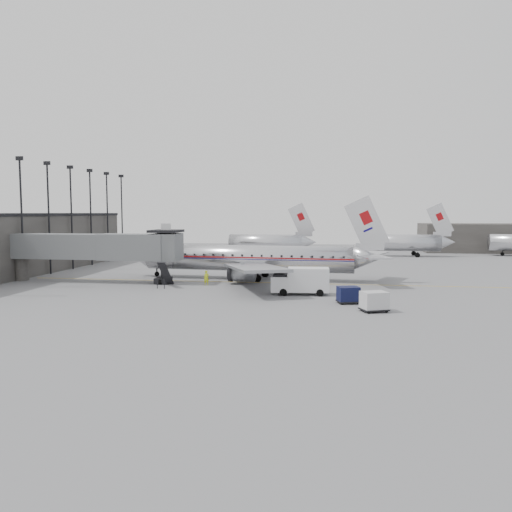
{
  "coord_description": "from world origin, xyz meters",
  "views": [
    {
      "loc": [
        10.25,
        -52.78,
        8.4
      ],
      "look_at": [
        1.49,
        5.98,
        3.2
      ],
      "focal_mm": 35.0,
      "sensor_mm": 36.0,
      "label": 1
    }
  ],
  "objects_px": {
    "baggage_cart_navy": "(348,295)",
    "ramp_worker": "(206,278)",
    "baggage_cart_white": "(374,301)",
    "airliner": "(253,258)",
    "service_van": "(301,280)"
  },
  "relations": [
    {
      "from": "airliner",
      "to": "service_van",
      "type": "relative_size",
      "value": 5.56
    },
    {
      "from": "service_van",
      "to": "airliner",
      "type": "bearing_deg",
      "value": 118.05
    },
    {
      "from": "airliner",
      "to": "service_van",
      "type": "distance_m",
      "value": 12.88
    },
    {
      "from": "baggage_cart_navy",
      "to": "baggage_cart_white",
      "type": "height_order",
      "value": "baggage_cart_white"
    },
    {
      "from": "baggage_cart_navy",
      "to": "ramp_worker",
      "type": "xyz_separation_m",
      "value": [
        -15.84,
        9.43,
        0.02
      ]
    },
    {
      "from": "airliner",
      "to": "ramp_worker",
      "type": "bearing_deg",
      "value": -123.31
    },
    {
      "from": "service_van",
      "to": "baggage_cart_white",
      "type": "relative_size",
      "value": 2.26
    },
    {
      "from": "service_van",
      "to": "baggage_cart_navy",
      "type": "relative_size",
      "value": 2.55
    },
    {
      "from": "airliner",
      "to": "baggage_cart_white",
      "type": "bearing_deg",
      "value": -50.88
    },
    {
      "from": "baggage_cart_navy",
      "to": "ramp_worker",
      "type": "bearing_deg",
      "value": 132.6
    },
    {
      "from": "service_van",
      "to": "ramp_worker",
      "type": "xyz_separation_m",
      "value": [
        -11.2,
        5.0,
        -0.6
      ]
    },
    {
      "from": "airliner",
      "to": "baggage_cart_navy",
      "type": "bearing_deg",
      "value": -49.71
    },
    {
      "from": "service_van",
      "to": "baggage_cart_navy",
      "type": "height_order",
      "value": "service_van"
    },
    {
      "from": "baggage_cart_navy",
      "to": "ramp_worker",
      "type": "distance_m",
      "value": 18.44
    },
    {
      "from": "service_van",
      "to": "baggage_cart_white",
      "type": "height_order",
      "value": "service_van"
    }
  ]
}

